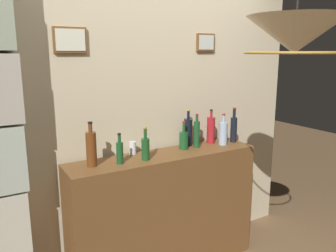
{
  "coord_description": "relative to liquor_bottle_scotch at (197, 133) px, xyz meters",
  "views": [
    {
      "loc": [
        -1.36,
        -1.52,
        1.86
      ],
      "look_at": [
        0.0,
        0.78,
        1.29
      ],
      "focal_mm": 36.56,
      "sensor_mm": 36.0,
      "label": 1
    }
  ],
  "objects": [
    {
      "name": "liquor_bottle_brandy",
      "position": [
        0.41,
        -0.02,
        0.0
      ],
      "size": [
        0.06,
        0.06,
        0.33
      ],
      "color": "black",
      "rests_on": "bar_shelf_unit"
    },
    {
      "name": "liquor_bottle_rye",
      "position": [
        0.26,
        -0.05,
        -0.02
      ],
      "size": [
        0.08,
        0.08,
        0.29
      ],
      "color": "#A1B6CF",
      "rests_on": "bar_shelf_unit"
    },
    {
      "name": "liquor_bottle_vermouth",
      "position": [
        -0.55,
        -0.09,
        -0.03
      ],
      "size": [
        0.06,
        0.06,
        0.26
      ],
      "color": "#1B4A20",
      "rests_on": "bar_shelf_unit"
    },
    {
      "name": "panelled_rear_partition",
      "position": [
        -0.35,
        0.22,
        0.34
      ],
      "size": [
        3.06,
        0.15,
        2.86
      ],
      "color": "beige",
      "rests_on": "ground"
    },
    {
      "name": "liquor_bottle_bourbon",
      "position": [
        -0.13,
        0.01,
        -0.04
      ],
      "size": [
        0.08,
        0.08,
        0.25
      ],
      "color": "#184D25",
      "rests_on": "bar_shelf_unit"
    },
    {
      "name": "liquor_bottle_whiskey",
      "position": [
        -0.76,
        -0.08,
        -0.03
      ],
      "size": [
        0.05,
        0.05,
        0.24
      ],
      "color": "#174A22",
      "rests_on": "bar_shelf_unit"
    },
    {
      "name": "liquor_bottle_mezcal",
      "position": [
        0.2,
        0.06,
        -0.0
      ],
      "size": [
        0.08,
        0.08,
        0.32
      ],
      "color": "#A41E24",
      "rests_on": "bar_shelf_unit"
    },
    {
      "name": "pendant_lamp",
      "position": [
        -0.02,
        -1.0,
        0.79
      ],
      "size": [
        0.58,
        0.58,
        0.49
      ],
      "color": "#EFE5C6"
    },
    {
      "name": "liquor_bottle_tequila",
      "position": [
        -0.97,
        -0.03,
        0.01
      ],
      "size": [
        0.08,
        0.08,
        0.34
      ],
      "color": "brown",
      "rests_on": "bar_shelf_unit"
    },
    {
      "name": "bar_shelf_unit",
      "position": [
        -0.35,
        -0.05,
        -0.64
      ],
      "size": [
        1.65,
        0.37,
        1.04
      ],
      "primitive_type": "cube",
      "color": "brown",
      "rests_on": "ground"
    },
    {
      "name": "glass_tumbler_rocks",
      "position": [
        -0.58,
        0.1,
        -0.07
      ],
      "size": [
        0.06,
        0.06,
        0.11
      ],
      "color": "silver",
      "rests_on": "bar_shelf_unit"
    },
    {
      "name": "liquor_bottle_vodka",
      "position": [
        -0.03,
        0.09,
        0.0
      ],
      "size": [
        0.08,
        0.08,
        0.33
      ],
      "color": "black",
      "rests_on": "bar_shelf_unit"
    },
    {
      "name": "liquor_bottle_scotch",
      "position": [
        0.0,
        0.0,
        0.0
      ],
      "size": [
        0.05,
        0.05,
        0.3
      ],
      "color": "#1B4B25",
      "rests_on": "bar_shelf_unit"
    }
  ]
}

